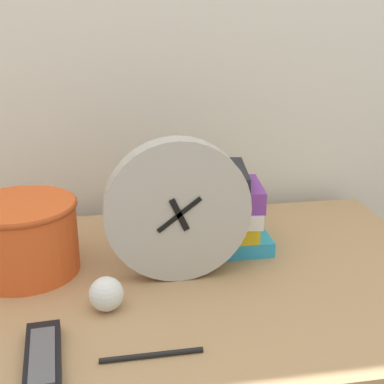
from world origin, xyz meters
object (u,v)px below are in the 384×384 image
book_stack (205,211)px  tv_remote (43,361)px  basket (23,235)px  crumpled_paper_ball (106,294)px  pen (152,355)px  desk_clock (178,211)px

book_stack → tv_remote: size_ratio=1.44×
basket → crumpled_paper_ball: (0.15, -0.16, -0.05)m
pen → tv_remote: bearing=178.4°
book_stack → pen: 0.39m
book_stack → tv_remote: 0.46m
desk_clock → tv_remote: 0.35m
crumpled_paper_ball → pen: 0.16m
desk_clock → book_stack: desk_clock is taller
desk_clock → crumpled_paper_ball: bearing=-145.7°
desk_clock → basket: 0.30m
tv_remote → pen: tv_remote is taller
book_stack → pen: (-0.15, -0.35, -0.08)m
tv_remote → basket: bearing=100.5°
basket → pen: (0.21, -0.31, -0.07)m
crumpled_paper_ball → pen: crumpled_paper_ball is taller
desk_clock → tv_remote: bearing=-134.8°
pen → book_stack: bearing=66.9°
basket → tv_remote: basket is taller
book_stack → pen: size_ratio=1.69×
desk_clock → crumpled_paper_ball: desk_clock is taller
basket → desk_clock: bearing=-14.3°
book_stack → tv_remote: bearing=-131.3°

